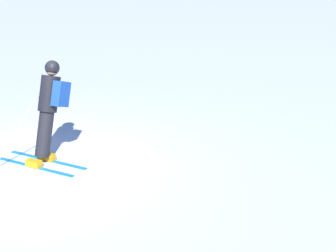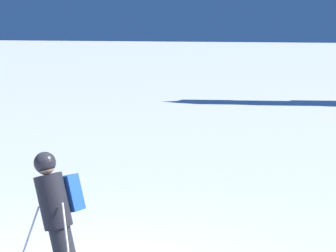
# 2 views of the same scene
# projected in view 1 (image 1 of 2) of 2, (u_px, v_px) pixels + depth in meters

# --- Properties ---
(ground_plane) EXTENTS (300.00, 300.00, 0.00)m
(ground_plane) POSITION_uv_depth(u_px,v_px,m) (42.00, 163.00, 10.07)
(ground_plane) COLOR white
(skier) EXTENTS (1.24, 1.79, 1.83)m
(skier) POSITION_uv_depth(u_px,v_px,m) (49.00, 106.00, 9.94)
(skier) COLOR #1E7AC6
(skier) RESTS_ON ground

